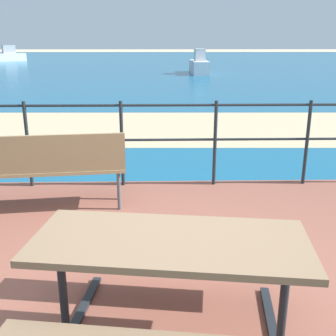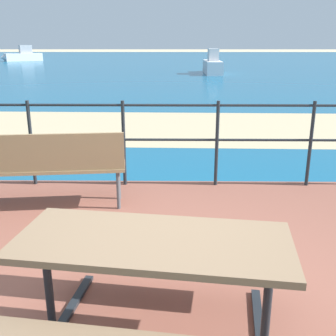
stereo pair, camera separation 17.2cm
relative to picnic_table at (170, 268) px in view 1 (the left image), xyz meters
name	(u,v)px [view 1 (the left image)]	position (x,y,z in m)	size (l,w,h in m)	color
ground_plane	(178,307)	(0.07, 0.49, -0.63)	(240.00, 240.00, 0.00)	beige
patio_paving	(178,303)	(0.07, 0.49, -0.60)	(6.40, 5.20, 0.06)	brown
sea_water	(159,61)	(0.07, 40.49, -0.62)	(90.00, 90.00, 0.01)	#145B84
beach_strip	(164,127)	(0.07, 6.98, -0.62)	(54.00, 3.84, 0.01)	tan
picnic_table	(170,268)	(0.00, 0.00, 0.00)	(1.68, 1.54, 0.75)	#7A6047
park_bench	(41,164)	(-1.31, 2.14, -0.03)	(1.82, 0.61, 0.87)	#8C704C
railing_fence	(169,134)	(0.07, 2.96, 0.11)	(5.94, 0.04, 1.09)	#1E2328
boat_near	(199,65)	(2.49, 23.56, -0.11)	(0.95, 4.53, 1.49)	silver
boat_mid	(6,56)	(-15.71, 41.30, -0.10)	(4.02, 3.11, 1.60)	silver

